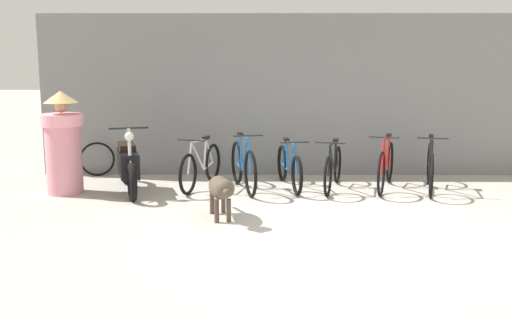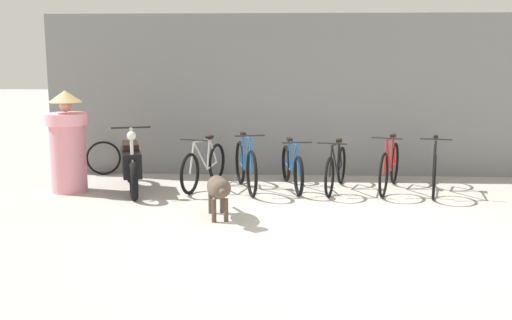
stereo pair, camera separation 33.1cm
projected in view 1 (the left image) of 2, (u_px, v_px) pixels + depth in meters
name	position (u px, v px, depth m)	size (l,w,h in m)	color
ground_plane	(328.00, 230.00, 7.34)	(60.00, 60.00, 0.00)	#ADA89E
shop_wall_back	(308.00, 95.00, 10.58)	(9.43, 0.20, 2.83)	slate
bicycle_0	(201.00, 167.00, 9.64)	(0.59, 1.66, 0.84)	black
bicycle_1	(243.00, 167.00, 9.45)	(0.54, 1.66, 0.93)	black
bicycle_2	(289.00, 168.00, 9.64)	(0.47, 1.68, 0.81)	black
bicycle_3	(333.00, 169.00, 9.50)	(0.56, 1.61, 0.82)	black
bicycle_4	(386.00, 166.00, 9.53)	(0.65, 1.69, 0.90)	black
bicycle_5	(430.00, 168.00, 9.41)	(0.54, 1.69, 0.90)	black
motorcycle	(128.00, 165.00, 9.30)	(0.71, 1.81, 1.06)	black
stray_dog	(221.00, 189.00, 7.74)	(0.45, 1.22, 0.61)	#4C3F33
person_in_robes	(63.00, 143.00, 9.17)	(0.77, 0.77, 1.58)	pink
spare_tire_left	(97.00, 159.00, 10.57)	(0.60, 0.20, 0.61)	black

